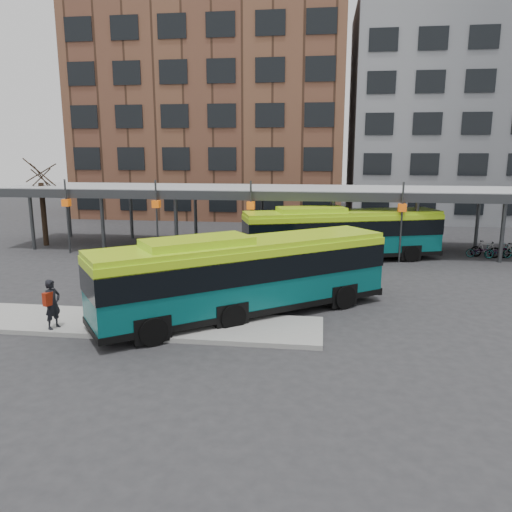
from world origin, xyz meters
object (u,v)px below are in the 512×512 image
Objects in this scene: bus_front at (244,274)px; pedestrian at (52,304)px; bus_rear at (341,233)px; tree at (43,211)px.

bus_front is 6.18× the size of pedestrian.
bus_rear is 6.57× the size of pedestrian.
tree is at bearing 104.04° from bus_front.
bus_rear is (20.54, -2.13, -0.72)m from tree.
bus_front is (16.32, -13.24, -0.66)m from tree.
bus_front reaches higher than pedestrian.
bus_front is 0.94× the size of bus_rear.
tree is 20.66m from bus_rear.
bus_rear is (4.22, 11.12, -0.05)m from bus_front.
pedestrian is at bearing -146.32° from bus_rear.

